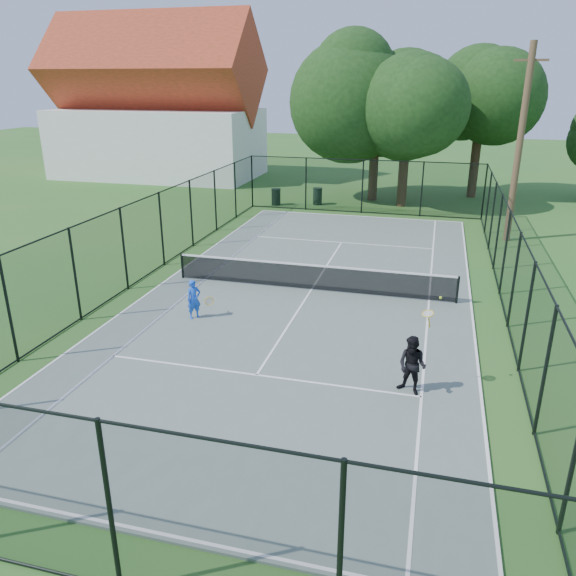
% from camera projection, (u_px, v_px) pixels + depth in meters
% --- Properties ---
extents(ground, '(120.00, 120.00, 0.00)m').
position_uv_depth(ground, '(311.00, 291.00, 20.12)').
color(ground, '#245E20').
extents(tennis_court, '(11.00, 24.00, 0.06)m').
position_uv_depth(tennis_court, '(311.00, 290.00, 20.11)').
color(tennis_court, slate).
rests_on(tennis_court, ground).
extents(tennis_net, '(10.08, 0.08, 0.95)m').
position_uv_depth(tennis_net, '(312.00, 276.00, 19.92)').
color(tennis_net, black).
rests_on(tennis_net, tennis_court).
extents(fence, '(13.10, 26.10, 3.00)m').
position_uv_depth(fence, '(312.00, 251.00, 19.60)').
color(fence, black).
rests_on(fence, ground).
extents(tree_near_left, '(7.17, 7.17, 9.35)m').
position_uv_depth(tree_near_left, '(377.00, 104.00, 33.36)').
color(tree_near_left, '#332114').
rests_on(tree_near_left, ground).
extents(tree_near_mid, '(5.95, 5.95, 7.78)m').
position_uv_depth(tree_near_mid, '(407.00, 123.00, 31.97)').
color(tree_near_mid, '#332114').
rests_on(tree_near_mid, ground).
extents(tree_near_right, '(5.81, 5.81, 8.02)m').
position_uv_depth(tree_near_right, '(480.00, 115.00, 34.46)').
color(tree_near_right, '#332114').
rests_on(tree_near_right, ground).
extents(building, '(15.30, 8.15, 11.87)m').
position_uv_depth(building, '(156.00, 110.00, 42.40)').
color(building, silver).
rests_on(building, ground).
extents(trash_bin_left, '(0.58, 0.58, 0.99)m').
position_uv_depth(trash_bin_left, '(276.00, 197.00, 33.74)').
color(trash_bin_left, black).
rests_on(trash_bin_left, ground).
extents(trash_bin_right, '(0.58, 0.58, 1.01)m').
position_uv_depth(trash_bin_right, '(317.00, 196.00, 33.84)').
color(trash_bin_right, black).
rests_on(trash_bin_right, ground).
extents(utility_pole, '(1.40, 0.30, 8.68)m').
position_uv_depth(utility_pole, '(520.00, 145.00, 24.95)').
color(utility_pole, '#4C3823').
rests_on(utility_pole, ground).
extents(player_blue, '(0.85, 0.54, 1.25)m').
position_uv_depth(player_blue, '(194.00, 299.00, 17.54)').
color(player_blue, blue).
rests_on(player_blue, tennis_court).
extents(player_black, '(0.97, 0.93, 2.35)m').
position_uv_depth(player_black, '(412.00, 365.00, 13.26)').
color(player_black, black).
rests_on(player_black, tennis_court).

